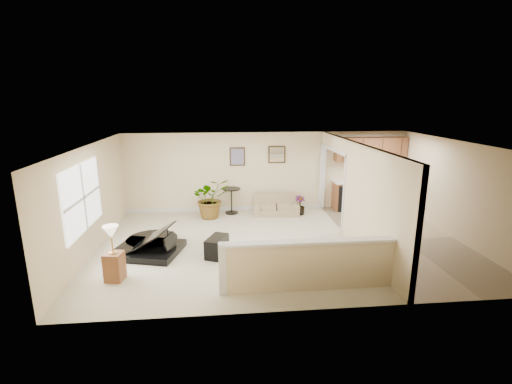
{
  "coord_description": "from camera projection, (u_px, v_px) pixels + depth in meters",
  "views": [
    {
      "loc": [
        -1.5,
        -8.56,
        3.55
      ],
      "look_at": [
        -0.62,
        0.4,
        1.25
      ],
      "focal_mm": 26.0,
      "sensor_mm": 36.0,
      "label": 1
    }
  ],
  "objects": [
    {
      "name": "back_wall",
      "position": [
        267.0,
        172.0,
        11.85
      ],
      "size": [
        9.0,
        0.04,
        2.5
      ],
      "primitive_type": "cube",
      "color": "beige",
      "rests_on": "floor"
    },
    {
      "name": "ceiling",
      "position": [
        284.0,
        144.0,
        8.65
      ],
      "size": [
        9.0,
        6.0,
        0.04
      ],
      "primitive_type": "cube",
      "color": "white",
      "rests_on": "back_wall"
    },
    {
      "name": "left_wall",
      "position": [
        90.0,
        200.0,
        8.53
      ],
      "size": [
        0.04,
        6.0,
        2.5
      ],
      "primitive_type": "cube",
      "color": "beige",
      "rests_on": "floor"
    },
    {
      "name": "piano",
      "position": [
        146.0,
        228.0,
        8.69
      ],
      "size": [
        1.97,
        1.98,
        1.39
      ],
      "rotation": [
        0.0,
        0.0,
        -0.26
      ],
      "color": "black",
      "rests_on": "floor"
    },
    {
      "name": "palm_plant",
      "position": [
        211.0,
        198.0,
        11.16
      ],
      "size": [
        1.34,
        1.24,
        1.22
      ],
      "color": "black",
      "rests_on": "floor"
    },
    {
      "name": "piano_bench",
      "position": [
        217.0,
        247.0,
        8.51
      ],
      "size": [
        0.58,
        0.76,
        0.45
      ],
      "primitive_type": "cube",
      "rotation": [
        0.0,
        0.0,
        -0.4
      ],
      "color": "black",
      "rests_on": "floor"
    },
    {
      "name": "accent_table",
      "position": [
        231.0,
        197.0,
        11.59
      ],
      "size": [
        0.56,
        0.56,
        0.81
      ],
      "color": "black",
      "rests_on": "floor"
    },
    {
      "name": "floor",
      "position": [
        282.0,
        244.0,
        9.27
      ],
      "size": [
        9.0,
        9.0,
        0.0
      ],
      "primitive_type": "plane",
      "color": "#C2BB97",
      "rests_on": "ground"
    },
    {
      "name": "kitchen_vinyl",
      "position": [
        402.0,
        239.0,
        9.57
      ],
      "size": [
        2.7,
        6.0,
        0.01
      ],
      "primitive_type": "cube",
      "color": "#9B8769",
      "rests_on": "floor"
    },
    {
      "name": "lamp_stand",
      "position": [
        114.0,
        257.0,
        7.31
      ],
      "size": [
        0.39,
        0.39,
        1.14
      ],
      "color": "brown",
      "rests_on": "floor"
    },
    {
      "name": "interior_partition",
      "position": [
        351.0,
        192.0,
        9.38
      ],
      "size": [
        0.18,
        5.99,
        2.5
      ],
      "color": "beige",
      "rests_on": "floor"
    },
    {
      "name": "wall_art_left",
      "position": [
        237.0,
        157.0,
        11.61
      ],
      "size": [
        0.48,
        0.04,
        0.58
      ],
      "color": "#322412",
      "rests_on": "back_wall"
    },
    {
      "name": "small_plant",
      "position": [
        299.0,
        206.0,
        11.56
      ],
      "size": [
        0.36,
        0.36,
        0.59
      ],
      "color": "black",
      "rests_on": "floor"
    },
    {
      "name": "right_wall",
      "position": [
        458.0,
        191.0,
        9.39
      ],
      "size": [
        0.04,
        6.0,
        2.5
      ],
      "primitive_type": "cube",
      "color": "beige",
      "rests_on": "floor"
    },
    {
      "name": "pony_half_wall",
      "position": [
        307.0,
        264.0,
        6.93
      ],
      "size": [
        3.42,
        0.22,
        1.0
      ],
      "color": "beige",
      "rests_on": "floor"
    },
    {
      "name": "loveseat",
      "position": [
        276.0,
        204.0,
        11.61
      ],
      "size": [
        1.47,
        0.92,
        0.8
      ],
      "rotation": [
        0.0,
        0.0,
        -0.1
      ],
      "color": "tan",
      "rests_on": "floor"
    },
    {
      "name": "left_window",
      "position": [
        82.0,
        198.0,
        8.0
      ],
      "size": [
        0.05,
        2.15,
        1.45
      ],
      "primitive_type": "cube",
      "color": "white",
      "rests_on": "left_wall"
    },
    {
      "name": "front_wall",
      "position": [
        314.0,
        242.0,
        6.07
      ],
      "size": [
        9.0,
        0.04,
        2.5
      ],
      "primitive_type": "cube",
      "color": "beige",
      "rests_on": "floor"
    },
    {
      "name": "kitchen_cabinets",
      "position": [
        366.0,
        183.0,
        11.99
      ],
      "size": [
        2.36,
        0.65,
        2.33
      ],
      "color": "brown",
      "rests_on": "floor"
    },
    {
      "name": "wall_mirror",
      "position": [
        277.0,
        154.0,
        11.72
      ],
      "size": [
        0.55,
        0.04,
        0.55
      ],
      "color": "#322412",
      "rests_on": "back_wall"
    }
  ]
}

